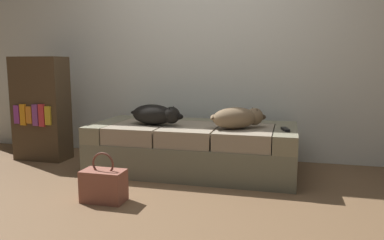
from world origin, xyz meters
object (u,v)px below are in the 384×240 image
object	(u,v)px
couch	(193,148)
dog_tan	(238,118)
bookshelf	(41,109)
tv_remote	(285,129)
handbag	(104,185)
dog_dark	(156,115)

from	to	relation	value
couch	dog_tan	distance (m)	0.56
dog_tan	bookshelf	world-z (taller)	bookshelf
tv_remote	bookshelf	xyz separation A→B (m)	(-2.55, 0.17, 0.08)
couch	dog_tan	world-z (taller)	dog_tan
handbag	bookshelf	bearing A→B (deg)	141.14
handbag	bookshelf	xyz separation A→B (m)	(-1.25, 1.01, 0.42)
handbag	tv_remote	bearing A→B (deg)	32.89
dog_dark	tv_remote	distance (m)	1.19
dog_dark	bookshelf	size ratio (longest dim) A/B	0.51
bookshelf	tv_remote	bearing A→B (deg)	-3.79
dog_tan	bookshelf	size ratio (longest dim) A/B	0.47
dog_dark	dog_tan	size ratio (longest dim) A/B	1.10
bookshelf	dog_tan	bearing A→B (deg)	-4.31
tv_remote	bookshelf	bearing A→B (deg)	160.96
bookshelf	couch	bearing A→B (deg)	-1.46
couch	dog_dark	distance (m)	0.48
couch	handbag	distance (m)	1.07
couch	bookshelf	xyz separation A→B (m)	(-1.70, 0.04, 0.32)
tv_remote	handbag	world-z (taller)	tv_remote
tv_remote	bookshelf	size ratio (longest dim) A/B	0.14
tv_remote	bookshelf	distance (m)	2.55
handbag	dog_dark	bearing A→B (deg)	82.69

